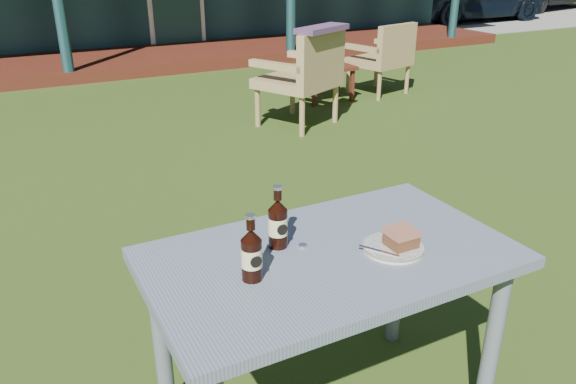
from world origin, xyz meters
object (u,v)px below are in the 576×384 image
armchair_left (305,73)px  side_table (327,71)px  cafe_table (330,279)px  cola_bottle_near (278,223)px  cola_bottle_far (252,254)px  armchair_right (385,55)px  plate (393,247)px  cake_slice (401,237)px

armchair_left → side_table: (0.71, 0.75, -0.18)m
cafe_table → armchair_left: size_ratio=1.29×
cola_bottle_near → cola_bottle_far: cola_bottle_near is taller
cola_bottle_near → armchair_right: bearing=49.2°
cola_bottle_far → side_table: 5.00m
armchair_left → armchair_right: 1.62m
armchair_right → side_table: bearing=176.0°
plate → cola_bottle_near: cola_bottle_near is taller
cafe_table → plate: bearing=-22.2°
cafe_table → plate: 0.24m
cafe_table → armchair_left: armchair_left is taller
cafe_table → cola_bottle_near: 0.26m
cola_bottle_far → armchair_left: size_ratio=0.23×
side_table → cafe_table: bearing=-121.3°
plate → side_table: 4.78m
cola_bottle_far → cafe_table: bearing=5.1°
plate → cola_bottle_far: bearing=173.8°
cake_slice → side_table: (2.28, 4.18, -0.42)m
cafe_table → plate: (0.19, -0.08, 0.11)m
cafe_table → side_table: 4.80m
armchair_right → side_table: size_ratio=1.39×
cake_slice → armchair_right: (3.04, 4.13, -0.30)m
side_table → cola_bottle_far: bearing=-124.1°
cafe_table → cake_slice: bearing=-22.5°
plate → side_table: size_ratio=0.34×
cafe_table → cola_bottle_far: size_ratio=5.59×
armchair_right → side_table: armchair_right is taller
armchair_right → side_table: (-0.76, 0.05, -0.13)m
armchair_right → cake_slice: bearing=-126.3°
cake_slice → armchair_left: 3.79m
armchair_right → cola_bottle_near: bearing=-130.8°
armchair_right → cafe_table: bearing=-128.8°
armchair_left → side_table: size_ratio=1.55×
armchair_left → armchair_right: size_ratio=1.11×
plate → side_table: bearing=61.1°
plate → cake_slice: bearing=-24.8°
cola_bottle_near → armchair_right: cola_bottle_near is taller
cake_slice → cola_bottle_far: (-0.51, 0.06, 0.04)m
cola_bottle_near → side_table: (2.63, 3.98, -0.47)m
cola_bottle_far → side_table: (2.79, 4.12, -0.46)m
side_table → cake_slice: bearing=-118.6°
plate → cola_bottle_near: bearing=148.9°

